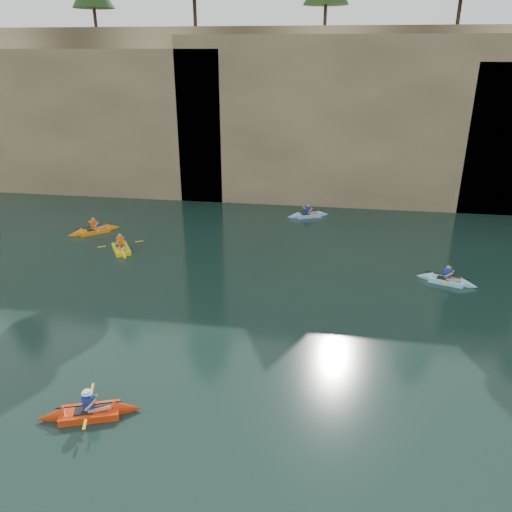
# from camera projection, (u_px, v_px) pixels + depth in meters

# --- Properties ---
(ground) EXTENTS (160.00, 160.00, 0.00)m
(ground) POSITION_uv_depth(u_px,v_px,m) (295.00, 410.00, 15.11)
(ground) COLOR black
(ground) RESTS_ON ground
(cliff) EXTENTS (70.00, 16.00, 12.00)m
(cliff) POSITION_uv_depth(u_px,v_px,m) (328.00, 105.00, 40.19)
(cliff) COLOR tan
(cliff) RESTS_ON ground
(cliff_slab_west) EXTENTS (26.00, 2.40, 10.56)m
(cliff_slab_west) POSITION_uv_depth(u_px,v_px,m) (51.00, 121.00, 36.59)
(cliff_slab_west) COLOR #9D875F
(cliff_slab_west) RESTS_ON ground
(cliff_slab_center) EXTENTS (24.00, 2.40, 11.40)m
(cliff_slab_center) POSITION_uv_depth(u_px,v_px,m) (356.00, 121.00, 33.26)
(cliff_slab_center) COLOR #9D875F
(cliff_slab_center) RESTS_ON ground
(sea_cave_west) EXTENTS (4.50, 1.00, 4.00)m
(sea_cave_west) POSITION_uv_depth(u_px,v_px,m) (78.00, 168.00, 36.96)
(sea_cave_west) COLOR black
(sea_cave_west) RESTS_ON ground
(sea_cave_center) EXTENTS (3.50, 1.00, 3.20)m
(sea_cave_center) POSITION_uv_depth(u_px,v_px,m) (265.00, 180.00, 35.10)
(sea_cave_center) COLOR black
(sea_cave_center) RESTS_ON ground
(sea_cave_east) EXTENTS (5.00, 1.00, 4.50)m
(sea_cave_east) POSITION_uv_depth(u_px,v_px,m) (475.00, 179.00, 32.84)
(sea_cave_east) COLOR black
(sea_cave_east) RESTS_ON ground
(main_kayaker) EXTENTS (3.11, 2.01, 1.13)m
(main_kayaker) POSITION_uv_depth(u_px,v_px,m) (90.00, 412.00, 14.81)
(main_kayaker) COLOR red
(main_kayaker) RESTS_ON ground
(kayaker_orange) EXTENTS (2.79, 2.51, 1.16)m
(kayaker_orange) POSITION_uv_depth(u_px,v_px,m) (94.00, 231.00, 29.67)
(kayaker_orange) COLOR orange
(kayaker_orange) RESTS_ON ground
(kayaker_ltblue_near) EXTENTS (2.82, 2.07, 1.09)m
(kayaker_ltblue_near) POSITION_uv_depth(u_px,v_px,m) (446.00, 280.00, 23.32)
(kayaker_ltblue_near) COLOR #98E9FF
(kayaker_ltblue_near) RESTS_ON ground
(kayaker_yellow) EXTENTS (2.22, 2.93, 1.23)m
(kayaker_yellow) POSITION_uv_depth(u_px,v_px,m) (121.00, 248.00, 26.99)
(kayaker_yellow) COLOR yellow
(kayaker_yellow) RESTS_ON ground
(kayaker_ltblue_mid) EXTENTS (2.87, 2.02, 1.08)m
(kayaker_ltblue_mid) POSITION_uv_depth(u_px,v_px,m) (308.00, 215.00, 32.51)
(kayaker_ltblue_mid) COLOR #91BFF3
(kayaker_ltblue_mid) RESTS_ON ground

